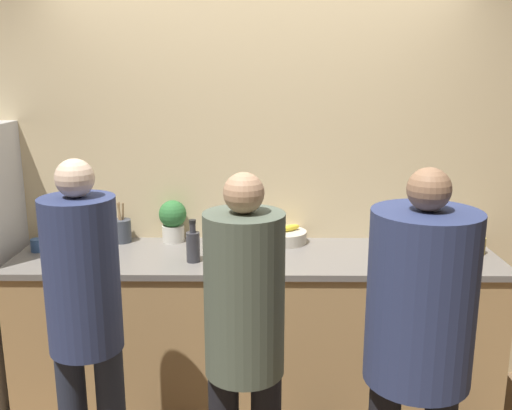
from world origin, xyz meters
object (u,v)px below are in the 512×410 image
person_right (419,326)px  bottle_dark (193,245)px  cup_yellow (478,246)px  bottle_clear (80,237)px  bottle_amber (461,247)px  person_left (85,312)px  potted_plant (173,219)px  cup_blue (37,245)px  fruit_bowl (284,236)px  person_center (244,333)px  utensil_crock (122,230)px

person_right → bottle_dark: (-1.00, 0.96, 0.02)m
cup_yellow → bottle_clear: bearing=179.9°
bottle_clear → bottle_amber: 2.17m
person_left → bottle_clear: (-0.28, 0.86, 0.09)m
bottle_dark → potted_plant: size_ratio=0.92×
person_left → cup_blue: bearing=121.7°
cup_blue → cup_yellow: (2.58, -0.02, 0.01)m
fruit_bowl → cup_yellow: fruit_bowl is taller
person_right → cup_blue: size_ratio=20.98×
bottle_amber → cup_blue: bearing=175.3°
person_center → person_right: person_right is taller
cup_blue → fruit_bowl: bearing=7.3°
person_left → bottle_dark: person_left is taller
person_left → utensil_crock: size_ratio=6.51×
cup_blue → person_center: bearing=-40.0°
person_center → potted_plant: bearing=110.8°
person_right → person_left: bearing=169.7°
person_right → cup_blue: 2.25m
person_left → bottle_amber: person_left is taller
fruit_bowl → bottle_dark: size_ratio=1.15×
cup_blue → utensil_crock: bearing=22.6°
utensil_crock → bottle_clear: size_ratio=1.02×
person_left → potted_plant: bearing=78.1°
person_center → fruit_bowl: bearing=80.3°
person_center → potted_plant: 1.36m
person_right → cup_yellow: person_right is taller
utensil_crock → potted_plant: size_ratio=0.97×
utensil_crock → bottle_amber: (1.97, -0.39, 0.02)m
utensil_crock → cup_blue: bearing=-157.4°
person_right → bottle_clear: (-1.68, 1.12, 0.02)m
person_right → potted_plant: person_right is taller
bottle_dark → cup_blue: bearing=169.5°
fruit_bowl → cup_blue: size_ratio=3.54×
person_right → cup_blue: (-1.94, 1.14, -0.04)m
bottle_dark → potted_plant: 0.42m
fruit_bowl → bottle_amber: bearing=-21.9°
fruit_bowl → utensil_crock: size_ratio=1.10×
utensil_crock → potted_plant: 0.32m
fruit_bowl → cup_yellow: size_ratio=2.82×
fruit_bowl → utensil_crock: utensil_crock is taller
potted_plant → person_right: bearing=-48.9°
person_left → fruit_bowl: person_left is taller
fruit_bowl → cup_yellow: 1.14m
person_center → fruit_bowl: (0.21, 1.24, 0.04)m
fruit_bowl → bottle_amber: bottle_amber is taller
fruit_bowl → bottle_clear: bottle_clear is taller
person_right → bottle_dark: person_right is taller
person_left → fruit_bowl: (0.92, 1.07, 0.03)m
person_left → cup_yellow: bearing=22.7°
utensil_crock → bottle_dark: bearing=-36.9°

